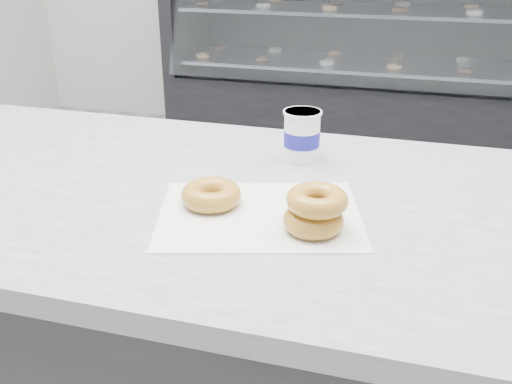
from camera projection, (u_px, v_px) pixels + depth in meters
ground at (284, 359)px, 1.96m from camera, size 5.00×5.00×0.00m
counter at (226, 377)px, 1.24m from camera, size 3.06×0.76×0.90m
display_case at (362, 77)px, 3.61m from camera, size 2.40×0.74×1.25m
wax_paper at (260, 214)px, 0.97m from camera, size 0.40×0.34×0.00m
donut_single at (211, 195)px, 0.99m from camera, size 0.12×0.12×0.04m
donut_stack at (315, 210)px, 0.90m from camera, size 0.11×0.11×0.07m
coffee_cup at (302, 135)px, 1.18m from camera, size 0.09×0.09×0.11m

